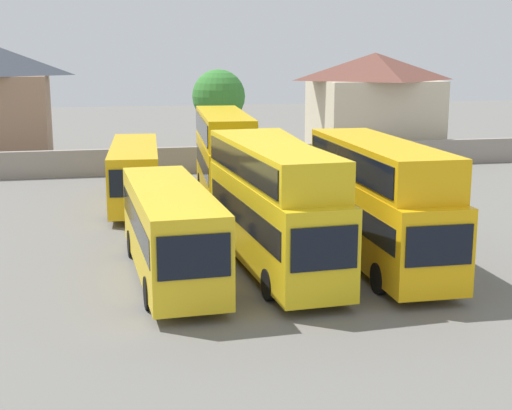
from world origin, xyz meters
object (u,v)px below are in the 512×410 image
(bus_3, at_px, (379,196))
(tree_left_of_lot, at_px, (219,97))
(bus_1, at_px, (170,227))
(house_terrace_centre, at_px, (374,103))
(bus_2, at_px, (272,199))
(bus_4, at_px, (135,171))
(bus_5, at_px, (224,152))
(bus_6, at_px, (276,165))

(bus_3, bearing_deg, tree_left_of_lot, -174.83)
(bus_1, distance_m, house_terrace_centre, 35.38)
(bus_2, xyz_separation_m, bus_3, (4.20, -0.32, -0.01))
(bus_3, height_order, tree_left_of_lot, tree_left_of_lot)
(bus_4, height_order, bus_5, bus_5)
(bus_4, bearing_deg, bus_5, 92.68)
(house_terrace_centre, bearing_deg, bus_6, -127.26)
(house_terrace_centre, height_order, tree_left_of_lot, house_terrace_centre)
(bus_3, xyz_separation_m, bus_4, (-8.72, 13.68, -0.85))
(bus_4, height_order, tree_left_of_lot, tree_left_of_lot)
(bus_1, height_order, tree_left_of_lot, tree_left_of_lot)
(bus_2, xyz_separation_m, house_terrace_centre, (15.44, 29.20, 1.42))
(bus_3, height_order, house_terrace_centre, house_terrace_centre)
(tree_left_of_lot, bearing_deg, bus_3, -85.80)
(bus_3, bearing_deg, bus_6, -175.81)
(bus_6, xyz_separation_m, tree_left_of_lot, (-1.16, 12.61, 3.11))
(bus_2, relative_size, house_terrace_centre, 1.16)
(bus_2, xyz_separation_m, bus_4, (-4.52, 13.36, -0.86))
(bus_5, bearing_deg, bus_4, -86.88)
(bus_3, bearing_deg, house_terrace_centre, 160.13)
(bus_3, relative_size, bus_5, 0.95)
(bus_5, relative_size, tree_left_of_lot, 1.61)
(bus_2, xyz_separation_m, bus_6, (3.43, 13.41, -0.79))
(bus_1, xyz_separation_m, bus_3, (8.15, -0.00, 0.80))
(bus_5, bearing_deg, house_terrace_centre, 141.26)
(bus_4, xyz_separation_m, bus_5, (4.94, -0.12, 0.91))
(bus_1, bearing_deg, bus_6, 149.54)
(bus_1, relative_size, bus_2, 0.94)
(bus_2, distance_m, tree_left_of_lot, 26.23)
(bus_1, relative_size, bus_6, 0.89)
(bus_3, xyz_separation_m, bus_5, (-3.78, 13.56, 0.05))
(bus_2, height_order, bus_5, bus_5)
(bus_4, height_order, bus_6, bus_6)
(bus_2, relative_size, bus_4, 1.00)
(bus_2, distance_m, house_terrace_centre, 33.06)
(bus_5, bearing_deg, bus_3, 20.07)
(bus_4, bearing_deg, tree_left_of_lot, 155.90)
(bus_3, distance_m, bus_6, 13.78)
(bus_4, bearing_deg, bus_2, 22.74)
(bus_3, bearing_deg, bus_5, -163.46)
(bus_1, relative_size, bus_3, 0.98)
(bus_1, height_order, bus_6, bus_6)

